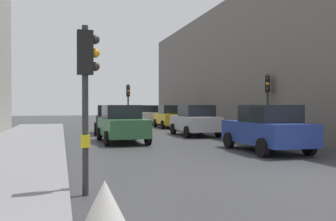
# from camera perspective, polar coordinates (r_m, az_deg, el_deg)

# --- Properties ---
(ground_plane) EXTENTS (120.00, 120.00, 0.00)m
(ground_plane) POSITION_cam_1_polar(r_m,az_deg,el_deg) (9.30, 20.26, -10.03)
(ground_plane) COLOR #38383A
(sidewalk_kerb) EXTENTS (3.46, 40.00, 0.16)m
(sidewalk_kerb) POSITION_cam_1_polar(r_m,az_deg,el_deg) (13.55, -22.80, -6.31)
(sidewalk_kerb) COLOR gray
(sidewalk_kerb) RESTS_ON ground
(building_facade_right) EXTENTS (12.00, 32.81, 8.87)m
(building_facade_right) POSITION_cam_1_polar(r_m,az_deg,el_deg) (29.80, 18.17, 5.93)
(building_facade_right) COLOR slate
(building_facade_right) RESTS_ON ground
(traffic_light_far_median) EXTENTS (0.25, 0.43, 3.35)m
(traffic_light_far_median) POSITION_cam_1_polar(r_m,az_deg,el_deg) (28.09, -6.13, 1.94)
(traffic_light_far_median) COLOR #2D2D2D
(traffic_light_far_median) RESTS_ON ground
(traffic_light_near_left) EXTENTS (0.43, 0.24, 3.27)m
(traffic_light_near_left) POSITION_cam_1_polar(r_m,az_deg,el_deg) (7.33, -12.40, 4.82)
(traffic_light_near_left) COLOR #2D2D2D
(traffic_light_near_left) RESTS_ON ground
(traffic_light_mid_street) EXTENTS (0.35, 0.45, 3.38)m
(traffic_light_mid_street) POSITION_cam_1_polar(r_m,az_deg,el_deg) (20.12, 15.01, 2.45)
(traffic_light_mid_street) COLOR #2D2D2D
(traffic_light_mid_street) RESTS_ON ground
(car_white_compact) EXTENTS (2.26, 4.32, 1.76)m
(car_white_compact) POSITION_cam_1_polar(r_m,az_deg,el_deg) (34.81, -3.38, -0.65)
(car_white_compact) COLOR silver
(car_white_compact) RESTS_ON ground
(car_dark_suv) EXTENTS (2.28, 4.33, 1.76)m
(car_dark_suv) POSITION_cam_1_polar(r_m,az_deg,el_deg) (23.26, -8.75, -1.36)
(car_dark_suv) COLOR black
(car_dark_suv) RESTS_ON ground
(car_blue_van) EXTENTS (2.07, 4.22, 1.76)m
(car_blue_van) POSITION_cam_1_polar(r_m,az_deg,el_deg) (14.42, 14.91, -2.67)
(car_blue_van) COLOR navy
(car_blue_van) RESTS_ON ground
(car_green_estate) EXTENTS (2.10, 4.24, 1.76)m
(car_green_estate) POSITION_cam_1_polar(r_m,az_deg,el_deg) (17.65, -7.06, -2.02)
(car_green_estate) COLOR #2D6038
(car_green_estate) RESTS_ON ground
(car_yellow_taxi) EXTENTS (2.14, 4.26, 1.76)m
(car_yellow_taxi) POSITION_cam_1_polar(r_m,az_deg,el_deg) (28.88, 0.36, -0.94)
(car_yellow_taxi) COLOR yellow
(car_yellow_taxi) RESTS_ON ground
(car_silver_hatchback) EXTENTS (2.06, 4.22, 1.76)m
(car_silver_hatchback) POSITION_cam_1_polar(r_m,az_deg,el_deg) (21.41, 4.17, -1.53)
(car_silver_hatchback) COLOR #BCBCC1
(car_silver_hatchback) RESTS_ON ground
(warning_sign_triangle) EXTENTS (0.64, 0.64, 0.65)m
(warning_sign_triangle) POSITION_cam_1_polar(r_m,az_deg,el_deg) (5.64, -9.68, -13.70)
(warning_sign_triangle) COLOR silver
(warning_sign_triangle) RESTS_ON ground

